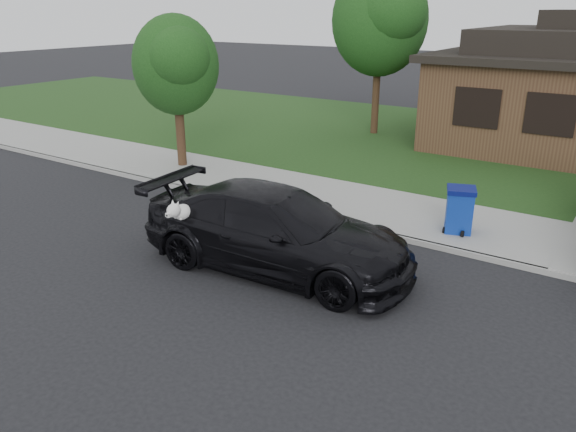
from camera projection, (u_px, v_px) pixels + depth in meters
The scene contains 8 objects.
ground at pixel (285, 295), 10.08m from camera, with size 120.00×120.00×0.00m, color black.
sidewalk at pixel (398, 213), 13.95m from camera, with size 60.00×3.00×0.12m, color gray.
curb at pixel (371, 231), 12.79m from camera, with size 60.00×0.12×0.12m, color gray.
lawn at pixel (487, 149), 20.18m from camera, with size 60.00×13.00×0.13m, color #193814.
sedan at pixel (276, 230), 10.88m from camera, with size 5.65×2.74×1.59m.
recycling_bin at pixel (459, 209), 12.47m from camera, with size 0.78×0.78×1.02m.
tree_0 at pixel (383, 18), 20.80m from camera, with size 3.78×3.60×6.34m.
tree_2 at pixel (177, 64), 16.77m from camera, with size 2.73×2.60×4.59m.
Camera 1 is at (5.02, -7.41, 4.85)m, focal length 35.00 mm.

